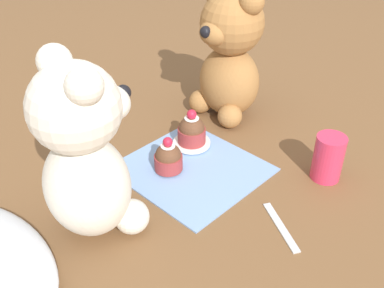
% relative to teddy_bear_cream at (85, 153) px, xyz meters
% --- Properties ---
extents(ground_plane, '(4.00, 4.00, 0.00)m').
position_rel_teddy_bear_cream_xyz_m(ground_plane, '(-0.01, -0.20, -0.13)').
color(ground_plane, brown).
extents(knitted_placemat, '(0.23, 0.22, 0.01)m').
position_rel_teddy_bear_cream_xyz_m(knitted_placemat, '(-0.01, -0.20, -0.13)').
color(knitted_placemat, '#7A9ED1').
rests_on(knitted_placemat, ground_plane).
extents(teddy_bear_cream, '(0.16, 0.15, 0.28)m').
position_rel_teddy_bear_cream_xyz_m(teddy_bear_cream, '(0.00, 0.00, 0.00)').
color(teddy_bear_cream, silver).
rests_on(teddy_bear_cream, ground_plane).
extents(teddy_bear_tan, '(0.14, 0.15, 0.27)m').
position_rel_teddy_bear_cream_xyz_m(teddy_bear_tan, '(0.08, -0.40, 0.00)').
color(teddy_bear_tan, '#A3703D').
rests_on(teddy_bear_tan, ground_plane).
extents(cupcake_near_cream_bear, '(0.05, 0.05, 0.07)m').
position_rel_teddy_bear_cream_xyz_m(cupcake_near_cream_bear, '(0.02, -0.17, -0.10)').
color(cupcake_near_cream_bear, '#993333').
rests_on(cupcake_near_cream_bear, knitted_placemat).
extents(saucer_plate, '(0.07, 0.07, 0.01)m').
position_rel_teddy_bear_cream_xyz_m(saucer_plate, '(0.04, -0.25, -0.12)').
color(saucer_plate, white).
rests_on(saucer_plate, knitted_placemat).
extents(cupcake_near_tan_bear, '(0.05, 0.05, 0.07)m').
position_rel_teddy_bear_cream_xyz_m(cupcake_near_tan_bear, '(0.04, -0.25, -0.10)').
color(cupcake_near_tan_bear, '#993333').
rests_on(cupcake_near_tan_bear, saucer_plate).
extents(juice_glass, '(0.05, 0.05, 0.08)m').
position_rel_teddy_bear_cream_xyz_m(juice_glass, '(-0.19, -0.35, -0.09)').
color(juice_glass, '#DB3356').
rests_on(juice_glass, ground_plane).
extents(teaspoon, '(0.10, 0.06, 0.01)m').
position_rel_teddy_bear_cream_xyz_m(teaspoon, '(-0.21, -0.19, -0.13)').
color(teaspoon, silver).
rests_on(teaspoon, ground_plane).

